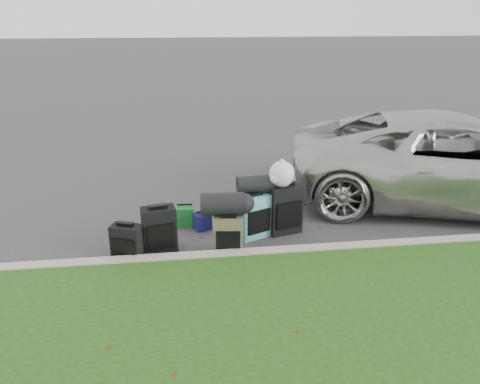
{
  "coord_description": "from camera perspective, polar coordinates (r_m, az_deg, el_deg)",
  "views": [
    {
      "loc": [
        -0.98,
        -6.6,
        3.2
      ],
      "look_at": [
        -0.1,
        0.2,
        0.55
      ],
      "focal_mm": 35.0,
      "sensor_mm": 36.0,
      "label": 1
    }
  ],
  "objects": [
    {
      "name": "suitcase_teal",
      "position": [
        7.03,
        1.68,
        -2.95
      ],
      "size": [
        0.54,
        0.44,
        0.66
      ],
      "primitive_type": "cube",
      "rotation": [
        0.0,
        0.0,
        0.42
      ],
      "color": "teal",
      "rests_on": "ground"
    },
    {
      "name": "suitcase_large_black_right",
      "position": [
        7.19,
        5.39,
        -2.07
      ],
      "size": [
        0.57,
        0.42,
        0.76
      ],
      "primitive_type": "cube",
      "rotation": [
        0.0,
        0.0,
        0.26
      ],
      "color": "black",
      "rests_on": "ground"
    },
    {
      "name": "suv",
      "position": [
        8.98,
        24.9,
        3.57
      ],
      "size": [
        6.19,
        4.11,
        1.58
      ],
      "primitive_type": "imported",
      "rotation": [
        0.0,
        0.0,
        1.29
      ],
      "color": "#B7B7B2",
      "rests_on": "ground"
    },
    {
      "name": "trash_bag",
      "position": [
        6.97,
        5.11,
        2.2
      ],
      "size": [
        0.38,
        0.38,
        0.38
      ],
      "primitive_type": "sphere",
      "color": "white",
      "rests_on": "suitcase_large_black_right"
    },
    {
      "name": "tote_green",
      "position": [
        7.51,
        -6.7,
        -2.92
      ],
      "size": [
        0.29,
        0.23,
        0.31
      ],
      "primitive_type": "cube",
      "rotation": [
        0.0,
        0.0,
        -0.03
      ],
      "color": "#1A782C",
      "rests_on": "ground"
    },
    {
      "name": "duffel_left",
      "position": [
        6.46,
        -2.17,
        -1.47
      ],
      "size": [
        0.62,
        0.36,
        0.32
      ],
      "primitive_type": "cylinder",
      "rotation": [
        0.0,
        1.57,
        -0.07
      ],
      "color": "black",
      "rests_on": "suitcase_olive"
    },
    {
      "name": "curb",
      "position": [
        6.49,
        2.26,
        -7.68
      ],
      "size": [
        120.0,
        0.18,
        0.15
      ],
      "primitive_type": "cube",
      "color": "#9E937F",
      "rests_on": "ground"
    },
    {
      "name": "duffel_right",
      "position": [
        6.95,
        1.63,
        0.92
      ],
      "size": [
        0.5,
        0.3,
        0.27
      ],
      "primitive_type": "cylinder",
      "rotation": [
        0.0,
        1.57,
        0.07
      ],
      "color": "black",
      "rests_on": "suitcase_teal"
    },
    {
      "name": "tote_navy",
      "position": [
        7.35,
        -4.62,
        -3.6
      ],
      "size": [
        0.3,
        0.27,
        0.26
      ],
      "primitive_type": "cube",
      "rotation": [
        0.0,
        0.0,
        0.4
      ],
      "color": "#16164D",
      "rests_on": "ground"
    },
    {
      "name": "suitcase_olive",
      "position": [
        6.56,
        -1.42,
        -5.3
      ],
      "size": [
        0.43,
        0.3,
        0.56
      ],
      "primitive_type": "cube",
      "rotation": [
        0.0,
        0.0,
        -0.13
      ],
      "color": "#46432B",
      "rests_on": "ground"
    },
    {
      "name": "ground",
      "position": [
        7.4,
        0.97,
        -4.5
      ],
      "size": [
        120.0,
        120.0,
        0.0
      ],
      "primitive_type": "plane",
      "color": "#383535",
      "rests_on": "ground"
    },
    {
      "name": "suitcase_small_black",
      "position": [
        6.6,
        -13.6,
        -6.02
      ],
      "size": [
        0.46,
        0.35,
        0.51
      ],
      "primitive_type": "cube",
      "rotation": [
        0.0,
        0.0,
        -0.36
      ],
      "color": "black",
      "rests_on": "ground"
    },
    {
      "name": "suitcase_large_black_left",
      "position": [
        6.68,
        -9.81,
        -4.6
      ],
      "size": [
        0.51,
        0.36,
        0.67
      ],
      "primitive_type": "cube",
      "rotation": [
        0.0,
        0.0,
        0.18
      ],
      "color": "black",
      "rests_on": "ground"
    }
  ]
}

